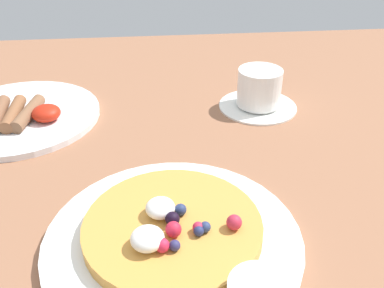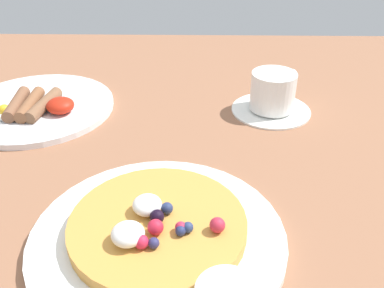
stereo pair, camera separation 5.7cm
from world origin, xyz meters
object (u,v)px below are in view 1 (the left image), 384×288
(pancake_plate, at_px, (176,240))
(coffee_saucer, at_px, (258,105))
(breakfast_plate, at_px, (19,116))
(coffee_cup, at_px, (260,86))

(pancake_plate, bearing_deg, coffee_saucer, 62.36)
(coffee_saucer, bearing_deg, breakfast_plate, -179.67)
(pancake_plate, distance_m, coffee_cup, 0.36)
(pancake_plate, bearing_deg, breakfast_plate, 127.77)
(breakfast_plate, height_order, coffee_saucer, breakfast_plate)
(breakfast_plate, bearing_deg, pancake_plate, -52.23)
(coffee_saucer, distance_m, coffee_cup, 0.04)
(pancake_plate, bearing_deg, coffee_cup, 62.27)
(breakfast_plate, relative_size, coffee_saucer, 1.96)
(breakfast_plate, xyz_separation_m, coffee_saucer, (0.41, 0.00, -0.00))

